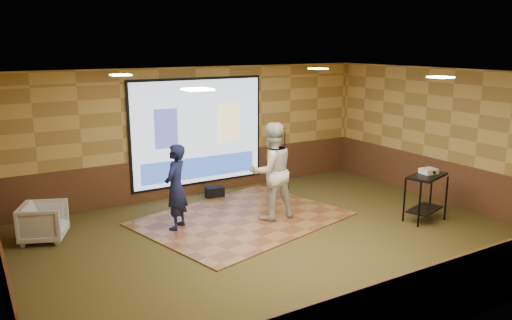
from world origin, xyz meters
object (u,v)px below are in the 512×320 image
projector_screen (198,133)px  player_left (176,187)px  av_table (426,189)px  duffel_bag (215,192)px  banquet_chair (44,222)px  player_right (271,171)px  mic_stand (282,169)px  dance_floor (242,219)px  projector (429,171)px

projector_screen → player_left: size_ratio=2.01×
projector_screen → av_table: size_ratio=3.43×
player_left → duffel_bag: size_ratio=4.01×
av_table → duffel_bag: size_ratio=2.35×
player_left → banquet_chair: player_left is taller
banquet_chair → duffel_bag: banquet_chair is taller
player_right → player_left: bearing=-10.0°
banquet_chair → av_table: bearing=-90.5°
player_left → banquet_chair: bearing=-62.4°
mic_stand → dance_floor: bearing=-141.7°
av_table → mic_stand: 3.64m
projector_screen → mic_stand: 2.28m
projector_screen → player_left: bearing=-125.0°
dance_floor → av_table: bearing=-31.9°
projector → projector_screen: bearing=132.5°
projector_screen → banquet_chair: size_ratio=4.31×
player_right → banquet_chair: player_right is taller
projector_screen → duffel_bag: 1.44m
projector_screen → player_left: (-1.37, -1.95, -0.62)m
av_table → player_left: bearing=154.9°
player_right → banquet_chair: 4.38m
duffel_bag → banquet_chair: bearing=-168.9°
dance_floor → banquet_chair: (-3.65, 0.88, 0.34)m
dance_floor → banquet_chair: banquet_chair is taller
av_table → mic_stand: mic_stand is taller
dance_floor → av_table: (3.14, -1.96, 0.66)m
banquet_chair → mic_stand: bearing=-61.7°
av_table → banquet_chair: (-6.79, 2.83, -0.33)m
banquet_chair → projector: bearing=-89.9°
projector → duffel_bag: size_ratio=0.75×
dance_floor → player_right: bearing=-28.8°
av_table → mic_stand: size_ratio=0.63×
player_right → projector_screen: bearing=-74.9°
projector_screen → duffel_bag: projector_screen is taller
banquet_chair → player_right: bearing=-83.5°
mic_stand → banquet_chair: mic_stand is taller
player_left → duffel_bag: (1.53, 1.48, -0.73)m
dance_floor → projector: size_ratio=12.58×
duffel_bag → mic_stand: bearing=-4.4°
dance_floor → duffel_bag: bearing=84.0°
projector_screen → mic_stand: (1.97, -0.61, -0.98)m
projector_screen → projector: bearing=-51.2°
player_left → projector: 5.03m
player_right → duffel_bag: (-0.35, 1.91, -0.89)m
projector_screen → dance_floor: (-0.01, -2.10, -1.46)m
player_right → projector: bearing=152.0°
dance_floor → player_left: size_ratio=2.36×
duffel_bag → projector: bearing=-49.1°
duffel_bag → player_right: bearing=-79.7°
player_right → av_table: size_ratio=2.04×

